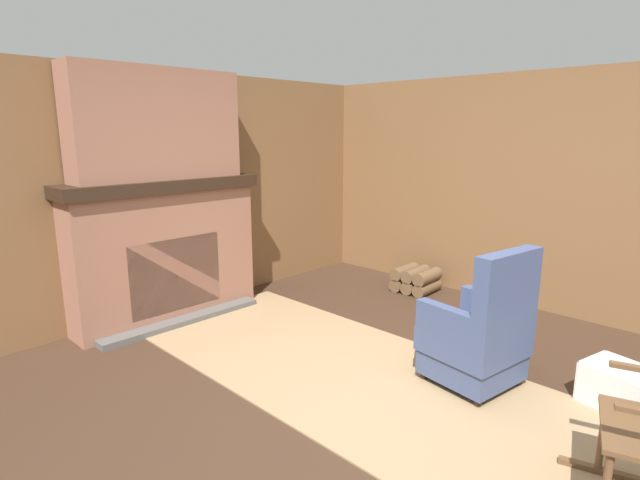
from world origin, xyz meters
TOP-DOWN VIEW (x-y plane):
  - ground_plane at (0.00, 0.00)m, footprint 14.00×14.00m
  - wood_panel_wall_left at (-2.78, 0.00)m, footprint 0.06×6.10m
  - wood_panel_wall_back at (0.03, 2.78)m, footprint 6.10×0.09m
  - fireplace_hearth at (-2.55, 0.00)m, footprint 0.58×1.89m
  - chimney_breast at (-2.56, 0.00)m, footprint 0.33×1.57m
  - area_rug at (-0.40, 0.37)m, footprint 4.15×1.59m
  - armchair at (0.24, 0.85)m, footprint 0.67×0.68m
  - firewood_stack at (-1.29, 2.37)m, footprint 0.47×0.44m
  - laundry_basket at (1.07, 1.24)m, footprint 0.52×0.44m
  - oil_lamp_vase at (-2.60, -0.70)m, footprint 0.10×0.10m
  - storage_case at (-2.60, 0.50)m, footprint 0.17×0.22m
  - decorative_plate_on_mantel at (-2.62, 0.08)m, footprint 0.06×0.24m

SIDE VIEW (x-z plane):
  - ground_plane at x=0.00m, z-range 0.00..0.00m
  - area_rug at x=-0.40m, z-range 0.00..0.01m
  - firewood_stack at x=-1.29m, z-range 0.00..0.27m
  - laundry_basket at x=1.07m, z-range 0.00..0.28m
  - armchair at x=0.24m, z-range -0.14..0.89m
  - fireplace_hearth at x=-2.55m, z-range -0.01..1.35m
  - wood_panel_wall_left at x=-2.78m, z-range 0.00..2.37m
  - wood_panel_wall_back at x=0.03m, z-range 0.01..2.37m
  - storage_case at x=-2.60m, z-range 1.35..1.49m
  - oil_lamp_vase at x=-2.60m, z-range 1.31..1.59m
  - decorative_plate_on_mantel at x=-2.62m, z-range 1.35..1.59m
  - chimney_breast at x=-2.56m, z-range 1.35..2.35m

